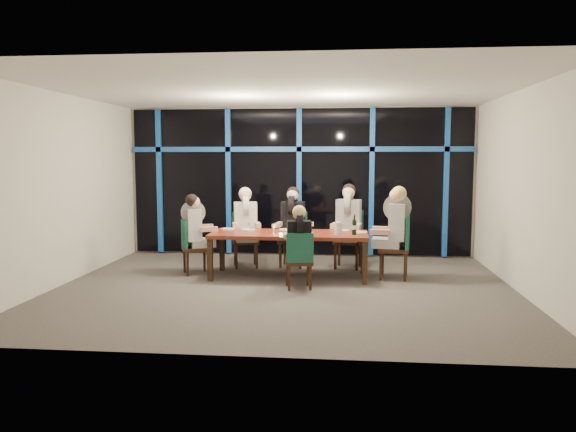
{
  "coord_description": "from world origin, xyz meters",
  "views": [
    {
      "loc": [
        0.89,
        -8.41,
        2.0
      ],
      "look_at": [
        0.0,
        0.6,
        1.05
      ],
      "focal_mm": 35.0,
      "sensor_mm": 36.0,
      "label": 1
    }
  ],
  "objects_px": {
    "chair_near_mid": "(299,258)",
    "diner_far_left": "(246,215)",
    "chair_far_mid": "(293,236)",
    "diner_near_mid": "(299,234)",
    "diner_end_left": "(195,222)",
    "dining_table": "(289,237)",
    "wine_bottle": "(354,227)",
    "chair_far_left": "(245,236)",
    "chair_end_right": "(400,244)",
    "chair_far_right": "(349,236)",
    "diner_far_right": "(348,214)",
    "water_pitcher": "(338,228)",
    "chair_end_left": "(191,244)",
    "diner_end_right": "(395,219)",
    "diner_far_mid": "(292,215)"
  },
  "relations": [
    {
      "from": "chair_near_mid",
      "to": "diner_far_left",
      "type": "bearing_deg",
      "value": -66.92
    },
    {
      "from": "chair_far_mid",
      "to": "diner_near_mid",
      "type": "height_order",
      "value": "diner_near_mid"
    },
    {
      "from": "diner_far_left",
      "to": "diner_end_left",
      "type": "xyz_separation_m",
      "value": [
        -0.75,
        -0.7,
        -0.05
      ]
    },
    {
      "from": "dining_table",
      "to": "wine_bottle",
      "type": "distance_m",
      "value": 1.1
    },
    {
      "from": "chair_far_left",
      "to": "chair_end_right",
      "type": "relative_size",
      "value": 0.95
    },
    {
      "from": "chair_far_right",
      "to": "chair_near_mid",
      "type": "distance_m",
      "value": 1.97
    },
    {
      "from": "diner_far_left",
      "to": "diner_end_left",
      "type": "height_order",
      "value": "diner_far_left"
    },
    {
      "from": "dining_table",
      "to": "diner_near_mid",
      "type": "xyz_separation_m",
      "value": [
        0.22,
        -0.78,
        0.15
      ]
    },
    {
      "from": "diner_far_left",
      "to": "diner_far_right",
      "type": "relative_size",
      "value": 0.96
    },
    {
      "from": "water_pitcher",
      "to": "diner_far_right",
      "type": "bearing_deg",
      "value": 74.0
    },
    {
      "from": "chair_far_right",
      "to": "diner_far_left",
      "type": "distance_m",
      "value": 1.92
    },
    {
      "from": "chair_far_left",
      "to": "chair_end_right",
      "type": "bearing_deg",
      "value": -31.79
    },
    {
      "from": "diner_far_left",
      "to": "diner_near_mid",
      "type": "relative_size",
      "value": 1.14
    },
    {
      "from": "chair_end_left",
      "to": "diner_end_left",
      "type": "xyz_separation_m",
      "value": [
        0.07,
        0.03,
        0.37
      ]
    },
    {
      "from": "diner_far_right",
      "to": "wine_bottle",
      "type": "height_order",
      "value": "diner_far_right"
    },
    {
      "from": "dining_table",
      "to": "chair_far_mid",
      "type": "bearing_deg",
      "value": 91.12
    },
    {
      "from": "diner_end_right",
      "to": "chair_near_mid",
      "type": "bearing_deg",
      "value": -50.44
    },
    {
      "from": "wine_bottle",
      "to": "chair_near_mid",
      "type": "bearing_deg",
      "value": -139.58
    },
    {
      "from": "diner_far_right",
      "to": "diner_end_right",
      "type": "distance_m",
      "value": 1.11
    },
    {
      "from": "diner_near_mid",
      "to": "dining_table",
      "type": "bearing_deg",
      "value": -84.74
    },
    {
      "from": "chair_end_right",
      "to": "chair_end_left",
      "type": "bearing_deg",
      "value": -82.31
    },
    {
      "from": "chair_far_mid",
      "to": "diner_end_left",
      "type": "height_order",
      "value": "diner_end_left"
    },
    {
      "from": "chair_end_right",
      "to": "wine_bottle",
      "type": "bearing_deg",
      "value": -67.77
    },
    {
      "from": "dining_table",
      "to": "chair_far_left",
      "type": "relative_size",
      "value": 2.62
    },
    {
      "from": "diner_end_left",
      "to": "wine_bottle",
      "type": "bearing_deg",
      "value": -119.97
    },
    {
      "from": "chair_far_left",
      "to": "diner_far_left",
      "type": "relative_size",
      "value": 1.03
    },
    {
      "from": "diner_far_mid",
      "to": "diner_far_right",
      "type": "distance_m",
      "value": 1.01
    },
    {
      "from": "chair_near_mid",
      "to": "diner_end_right",
      "type": "relative_size",
      "value": 0.86
    },
    {
      "from": "chair_end_left",
      "to": "chair_end_right",
      "type": "xyz_separation_m",
      "value": [
        3.52,
        -0.03,
        0.06
      ]
    },
    {
      "from": "diner_far_mid",
      "to": "diner_near_mid",
      "type": "bearing_deg",
      "value": -74.99
    },
    {
      "from": "chair_end_left",
      "to": "wine_bottle",
      "type": "relative_size",
      "value": 2.83
    },
    {
      "from": "diner_far_right",
      "to": "diner_end_left",
      "type": "relative_size",
      "value": 1.11
    },
    {
      "from": "chair_near_mid",
      "to": "diner_far_left",
      "type": "xyz_separation_m",
      "value": [
        -1.11,
        1.67,
        0.46
      ]
    },
    {
      "from": "diner_far_mid",
      "to": "diner_far_left",
      "type": "bearing_deg",
      "value": -165.85
    },
    {
      "from": "dining_table",
      "to": "diner_end_right",
      "type": "distance_m",
      "value": 1.76
    },
    {
      "from": "chair_far_right",
      "to": "diner_end_right",
      "type": "relative_size",
      "value": 1.02
    },
    {
      "from": "diner_far_right",
      "to": "chair_far_mid",
      "type": "bearing_deg",
      "value": -177.98
    },
    {
      "from": "chair_far_right",
      "to": "chair_far_mid",
      "type": "bearing_deg",
      "value": -173.02
    },
    {
      "from": "wine_bottle",
      "to": "water_pitcher",
      "type": "relative_size",
      "value": 1.61
    },
    {
      "from": "chair_end_right",
      "to": "diner_end_left",
      "type": "height_order",
      "value": "diner_end_left"
    },
    {
      "from": "diner_far_mid",
      "to": "diner_far_right",
      "type": "relative_size",
      "value": 0.96
    },
    {
      "from": "chair_far_left",
      "to": "water_pitcher",
      "type": "relative_size",
      "value": 4.81
    },
    {
      "from": "diner_end_right",
      "to": "chair_far_left",
      "type": "bearing_deg",
      "value": -99.46
    },
    {
      "from": "diner_end_right",
      "to": "chair_end_left",
      "type": "bearing_deg",
      "value": -82.12
    },
    {
      "from": "diner_end_left",
      "to": "diner_far_right",
      "type": "bearing_deg",
      "value": -98.27
    },
    {
      "from": "chair_near_mid",
      "to": "diner_end_left",
      "type": "xyz_separation_m",
      "value": [
        -1.86,
        0.97,
        0.41
      ]
    },
    {
      "from": "chair_end_right",
      "to": "diner_near_mid",
      "type": "distance_m",
      "value": 1.82
    },
    {
      "from": "diner_far_left",
      "to": "wine_bottle",
      "type": "distance_m",
      "value": 2.17
    },
    {
      "from": "chair_end_right",
      "to": "chair_near_mid",
      "type": "distance_m",
      "value": 1.83
    },
    {
      "from": "chair_far_left",
      "to": "wine_bottle",
      "type": "height_order",
      "value": "wine_bottle"
    }
  ]
}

